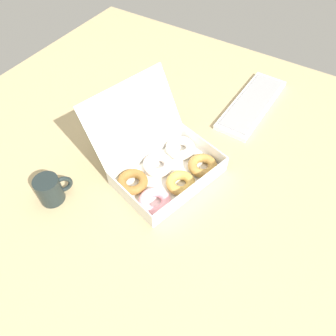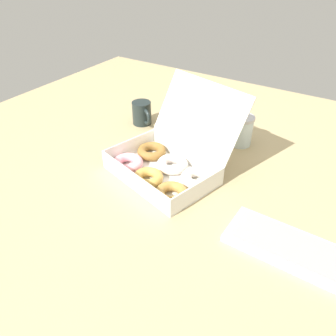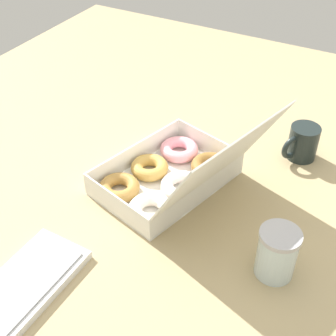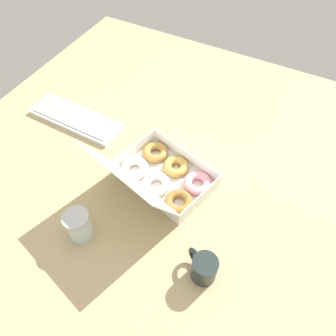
# 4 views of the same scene
# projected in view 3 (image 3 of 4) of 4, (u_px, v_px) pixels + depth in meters

# --- Properties ---
(ground_plane) EXTENTS (1.80, 1.80, 0.02)m
(ground_plane) POSITION_uv_depth(u_px,v_px,m) (182.00, 180.00, 1.18)
(ground_plane) COLOR tan
(donut_box) EXTENTS (0.40, 0.40, 0.26)m
(donut_box) POSITION_uv_depth(u_px,v_px,m) (171.00, 176.00, 1.12)
(donut_box) COLOR white
(donut_box) RESTS_ON ground_plane
(coffee_mug) EXTENTS (0.11, 0.08, 0.09)m
(coffee_mug) POSITION_uv_depth(u_px,v_px,m) (302.00, 142.00, 1.21)
(coffee_mug) COLOR #1E2828
(coffee_mug) RESTS_ON ground_plane
(glass_jar) EXTENTS (0.08, 0.08, 0.11)m
(glass_jar) POSITION_uv_depth(u_px,v_px,m) (277.00, 253.00, 0.91)
(glass_jar) COLOR silver
(glass_jar) RESTS_ON ground_plane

